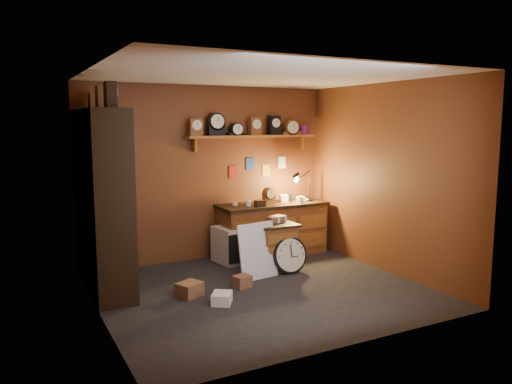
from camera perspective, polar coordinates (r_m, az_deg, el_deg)
The scene contains 11 objects.
floor at distance 6.52m, azimuth 0.68°, elevation -11.17°, with size 4.00×4.00×0.00m, color black.
room_shell at distance 6.30m, azimuth 0.60°, elevation 4.16°, with size 4.02×3.62×2.71m.
shelving_unit at distance 6.57m, azimuth -17.40°, elevation -0.14°, with size 0.47×1.60×2.58m.
workbench at distance 8.10m, azimuth 1.91°, elevation -3.91°, with size 1.80×0.66×1.36m.
low_cabinet at distance 7.33m, azimuth 2.20°, elevation -5.99°, with size 0.60×0.51×0.77m.
big_round_clock at distance 7.18m, azimuth 3.88°, elevation -7.21°, with size 0.53×0.17×0.53m.
white_panel at distance 7.03m, azimuth 0.19°, elevation -9.76°, with size 0.59×0.03×0.79m, color silver.
mini_fridge at distance 7.75m, azimuth -2.53°, elevation -5.97°, with size 0.60×0.61×0.55m.
floor_box_a at distance 6.34m, azimuth -7.61°, elevation -10.97°, with size 0.28×0.24×0.18m, color brown.
floor_box_b at distance 6.07m, azimuth -3.92°, elevation -12.03°, with size 0.22×0.26×0.13m, color white.
floor_box_c at distance 6.61m, azimuth -1.60°, elevation -10.18°, with size 0.21×0.18×0.16m, color brown.
Camera 1 is at (-2.91, -5.44, 2.13)m, focal length 35.00 mm.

